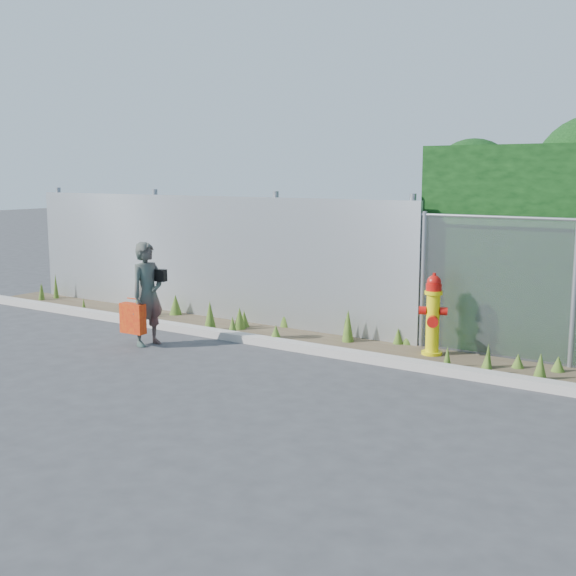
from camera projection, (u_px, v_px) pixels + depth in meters
The scene contains 8 objects.
ground at pixel (246, 384), 9.01m from camera, with size 80.00×80.00×0.00m, color #353538.
curb at pixel (320, 350), 10.48m from camera, with size 16.00×0.22×0.12m, color #A49C94.
weed_strip at pixel (384, 342), 10.64m from camera, with size 16.00×1.33×0.53m.
corrugated_fence at pixel (203, 257), 13.09m from camera, with size 8.50×0.21×2.30m.
fire_hydrant at pixel (433, 316), 10.30m from camera, with size 0.40×0.36×1.20m.
woman at pixel (148, 294), 10.92m from camera, with size 0.58×0.38×1.58m, color #106857.
red_tote_bag at pixel (133, 318), 10.88m from camera, with size 0.41×0.15×0.54m.
black_shoulder_bag at pixel (159, 275), 10.95m from camera, with size 0.24×0.10×0.18m.
Camera 1 is at (5.29, -6.94, 2.61)m, focal length 45.00 mm.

